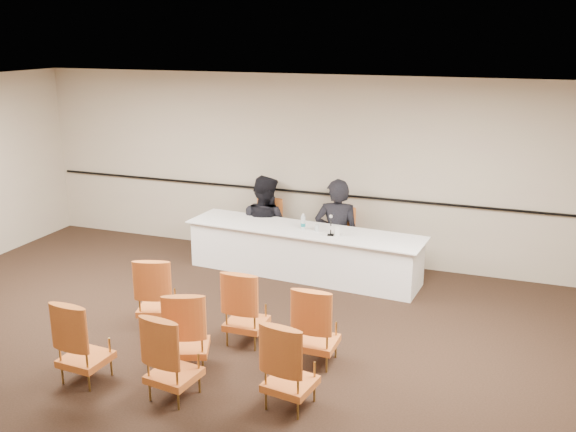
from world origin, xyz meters
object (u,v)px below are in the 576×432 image
at_px(panelist_main, 337,239).
at_px(drinking_glass, 317,228).
at_px(aud_chair_front_right, 317,324).
at_px(coffee_cup, 337,231).
at_px(water_bottle, 303,221).
at_px(aud_chair_front_left, 157,292).
at_px(aud_chair_extra, 187,329).
at_px(aud_chair_back_right, 290,363).
at_px(aud_chair_back_mid, 173,355).
at_px(panelist_second, 265,230).
at_px(panelist_second_chair, 265,228).
at_px(aud_chair_back_left, 84,340).
at_px(panel_table, 303,252).
at_px(panelist_main_chair, 337,238).
at_px(aud_chair_front_mid, 246,306).
at_px(microphone, 331,226).

distance_m(panelist_main, drinking_glass, 0.67).
bearing_deg(aud_chair_front_right, coffee_cup, 100.79).
relative_size(water_bottle, aud_chair_front_left, 0.25).
distance_m(coffee_cup, aud_chair_extra, 3.15).
height_order(water_bottle, drinking_glass, water_bottle).
relative_size(drinking_glass, coffee_cup, 0.69).
height_order(aud_chair_front_right, aud_chair_back_right, same).
xyz_separation_m(coffee_cup, aud_chair_extra, (-0.85, -3.01, -0.34)).
distance_m(aud_chair_front_left, aud_chair_back_mid, 1.73).
distance_m(panelist_second, water_bottle, 1.18).
height_order(panelist_second_chair, aud_chair_back_left, same).
height_order(panelist_second, aud_chair_extra, panelist_second).
bearing_deg(panelist_second_chair, panel_table, -30.35).
distance_m(panelist_main, aud_chair_back_left, 4.57).
relative_size(panel_table, aud_chair_back_left, 3.91).
distance_m(panelist_second, aud_chair_back_mid, 4.43).
distance_m(panelist_main_chair, aud_chair_extra, 3.74).
xyz_separation_m(panelist_main_chair, aud_chair_back_left, (-1.56, -4.29, 0.00)).
bearing_deg(aud_chair_front_mid, aud_chair_back_left, -133.06).
relative_size(panelist_main_chair, water_bottle, 3.94).
distance_m(drinking_glass, aud_chair_front_mid, 2.35).
relative_size(aud_chair_front_left, aud_chair_back_right, 1.00).
xyz_separation_m(panelist_second_chair, aud_chair_back_right, (1.96, -4.11, 0.00)).
xyz_separation_m(panelist_main, aud_chair_back_left, (-1.56, -4.29, 0.01)).
relative_size(panel_table, panelist_second, 2.00).
height_order(panelist_main, panelist_second, panelist_main).
distance_m(microphone, aud_chair_front_right, 2.46).
distance_m(aud_chair_back_mid, aud_chair_back_right, 1.20).
xyz_separation_m(panelist_second, aud_chair_back_left, (-0.28, -4.40, 0.03)).
relative_size(panelist_second, aud_chair_front_right, 1.96).
distance_m(panelist_main, panelist_main_chair, 0.01).
bearing_deg(panelist_main, panelist_main_chair, 180.00).
distance_m(microphone, aud_chair_front_left, 2.75).
bearing_deg(panelist_main_chair, panel_table, -121.47).
bearing_deg(aud_chair_front_left, aud_chair_back_right, -44.13).
xyz_separation_m(panel_table, aud_chair_front_left, (-1.15, -2.35, 0.10)).
bearing_deg(panelist_second, panelist_main, -168.84).
distance_m(aud_chair_back_left, aud_chair_extra, 1.09).
height_order(panelist_second, coffee_cup, panelist_second).
height_order(panelist_main_chair, aud_chair_front_mid, same).
xyz_separation_m(panelist_second, drinking_glass, (1.13, -0.67, 0.35)).
bearing_deg(panel_table, panelist_second, 149.65).
xyz_separation_m(drinking_glass, aud_chair_back_left, (-1.41, -3.73, -0.32)).
bearing_deg(microphone, aud_chair_front_left, -143.04).
xyz_separation_m(panel_table, panelist_main, (0.38, 0.53, 0.10)).
xyz_separation_m(water_bottle, coffee_cup, (0.58, -0.14, -0.05)).
relative_size(panel_table, microphone, 12.95).
bearing_deg(aud_chair_back_left, water_bottle, 76.24).
bearing_deg(panelist_main_chair, panelist_second, -180.00).
distance_m(panelist_main, aud_chair_front_left, 3.26).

